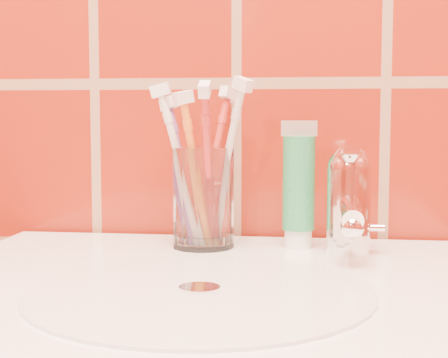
# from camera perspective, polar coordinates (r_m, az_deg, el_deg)

# --- Properties ---
(glass_tumbler) EXTENTS (0.09, 0.09, 0.12)m
(glass_tumbler) POSITION_cam_1_polar(r_m,az_deg,el_deg) (0.79, -1.76, -1.55)
(glass_tumbler) COLOR white
(glass_tumbler) RESTS_ON pedestal_sink
(toothpaste_tube) EXTENTS (0.04, 0.04, 0.15)m
(toothpaste_tube) POSITION_cam_1_polar(r_m,az_deg,el_deg) (0.79, 6.23, -0.81)
(toothpaste_tube) COLOR white
(toothpaste_tube) RESTS_ON pedestal_sink
(faucet) EXTENTS (0.05, 0.11, 0.12)m
(faucet) POSITION_cam_1_polar(r_m,az_deg,el_deg) (0.76, 10.35, -1.49)
(faucet) COLOR white
(faucet) RESTS_ON pedestal_sink
(toothbrush_0) EXTENTS (0.07, 0.07, 0.19)m
(toothbrush_0) POSITION_cam_1_polar(r_m,az_deg,el_deg) (0.78, -3.57, 0.97)
(toothbrush_0) COLOR white
(toothbrush_0) RESTS_ON glass_tumbler
(toothbrush_1) EXTENTS (0.11, 0.16, 0.21)m
(toothbrush_1) POSITION_cam_1_polar(r_m,az_deg,el_deg) (0.82, -0.96, 1.10)
(toothbrush_1) COLOR #B02B25
(toothbrush_1) RESTS_ON glass_tumbler
(toothbrush_2) EXTENTS (0.03, 0.15, 0.21)m
(toothbrush_2) POSITION_cam_1_polar(r_m,az_deg,el_deg) (0.75, -1.33, 0.77)
(toothbrush_2) COLOR #B32726
(toothbrush_2) RESTS_ON glass_tumbler
(toothbrush_3) EXTENTS (0.12, 0.12, 0.19)m
(toothbrush_3) POSITION_cam_1_polar(r_m,az_deg,el_deg) (0.80, -3.47, 0.56)
(toothbrush_3) COLOR #874A9F
(toothbrush_3) RESTS_ON glass_tumbler
(toothbrush_4) EXTENTS (0.09, 0.09, 0.19)m
(toothbrush_4) POSITION_cam_1_polar(r_m,az_deg,el_deg) (0.77, -2.37, 0.58)
(toothbrush_4) COLOR orange
(toothbrush_4) RESTS_ON glass_tumbler
(toothbrush_5) EXTENTS (0.13, 0.12, 0.21)m
(toothbrush_5) POSITION_cam_1_polar(r_m,az_deg,el_deg) (0.77, 0.11, 1.14)
(toothbrush_5) COLOR silver
(toothbrush_5) RESTS_ON glass_tumbler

